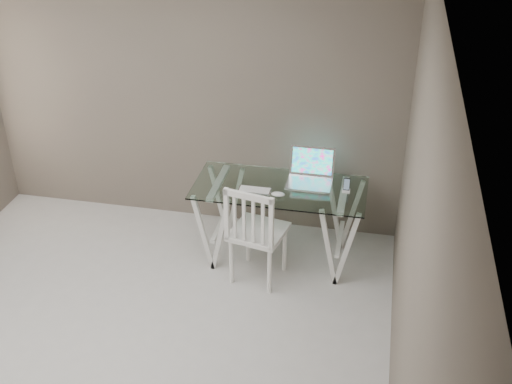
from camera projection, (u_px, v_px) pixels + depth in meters
The scene contains 7 objects.
room at pixel (69, 164), 3.85m from camera, with size 4.50×4.52×2.71m.
desk at pixel (279, 222), 5.74m from camera, with size 1.50×0.70×0.75m.
chair at pixel (255, 231), 5.37m from camera, with size 0.52×0.52×0.96m.
laptop at pixel (310, 174), 5.63m from camera, with size 0.39×0.35×0.27m.
keyboard at pixel (255, 190), 5.51m from camera, with size 0.28×0.12×0.01m, color silver.
mouse at pixel (278, 194), 5.42m from camera, with size 0.12×0.07×0.04m, color silver.
phone_dock at pixel (346, 188), 5.48m from camera, with size 0.07×0.07×0.12m.
Camera 1 is at (1.73, -3.10, 3.50)m, focal length 45.00 mm.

